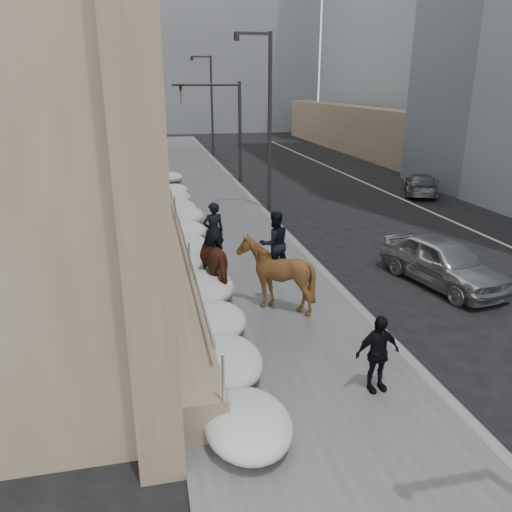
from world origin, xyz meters
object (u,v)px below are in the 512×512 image
at_px(mounted_horse_right, 275,269).
at_px(car_grey, 420,184).
at_px(car_silver, 443,262).
at_px(pedestrian, 377,353).
at_px(mounted_horse_left, 219,257).

height_order(mounted_horse_right, car_grey, mounted_horse_right).
xyz_separation_m(car_silver, car_grey, (6.18, 12.12, -0.15)).
relative_size(pedestrian, car_grey, 0.39).
height_order(mounted_horse_right, pedestrian, mounted_horse_right).
distance_m(mounted_horse_left, car_grey, 17.20).
bearing_deg(car_silver, mounted_horse_left, 161.66).
bearing_deg(mounted_horse_left, car_grey, -150.29).
relative_size(pedestrian, car_silver, 0.37).
relative_size(mounted_horse_right, pedestrian, 1.66).
height_order(mounted_horse_left, car_grey, mounted_horse_left).
distance_m(pedestrian, car_silver, 6.66).
distance_m(mounted_horse_left, mounted_horse_right, 2.01).
bearing_deg(mounted_horse_right, mounted_horse_left, -61.05).
bearing_deg(pedestrian, car_grey, 52.59).
bearing_deg(mounted_horse_left, car_silver, 161.84).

